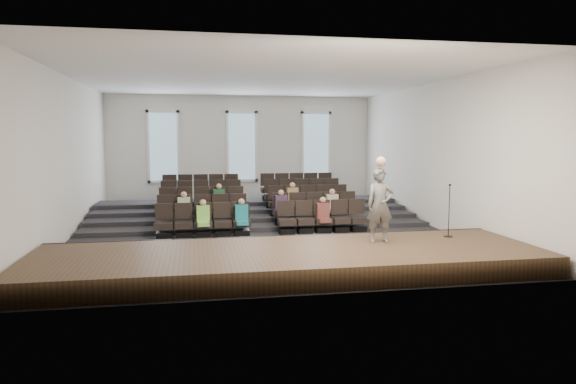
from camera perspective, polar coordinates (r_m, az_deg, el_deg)
name	(u,v)px	position (r m, az deg, el deg)	size (l,w,h in m)	color
ground	(262,232)	(17.05, -2.90, -4.43)	(14.00, 14.00, 0.00)	black
ceiling	(261,78)	(16.87, -3.00, 12.54)	(12.00, 14.00, 0.02)	white
wall_back	(242,151)	(23.75, -5.17, 4.59)	(12.00, 0.04, 5.00)	silver
wall_front	(309,169)	(9.87, 2.39, 2.54)	(12.00, 0.04, 5.00)	silver
wall_left	(66,157)	(17.07, -23.46, 3.54)	(0.04, 14.00, 5.00)	silver
wall_right	(434,155)	(18.55, 15.87, 3.97)	(0.04, 14.00, 5.00)	silver
stage	(291,260)	(12.07, 0.30, -7.62)	(11.80, 3.60, 0.50)	#44331D
stage_lip	(278,245)	(13.77, -1.08, -5.90)	(11.80, 0.06, 0.52)	black
risers	(251,212)	(20.12, -4.09, -2.26)	(11.80, 4.80, 0.60)	black
seating_rows	(256,205)	(18.45, -3.54, -1.49)	(6.80, 4.70, 1.67)	black
windows	(242,146)	(23.68, -5.16, 5.07)	(8.44, 0.10, 3.24)	white
audience	(261,206)	(17.24, -3.06, -1.59)	(5.45, 2.64, 1.10)	#85D956
speaker	(380,205)	(12.98, 10.20, -1.47)	(0.67, 0.44, 1.85)	#5B5956
mic_stand	(449,221)	(14.17, 17.42, -3.10)	(0.23, 0.23, 1.40)	black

